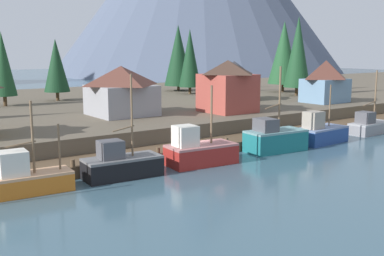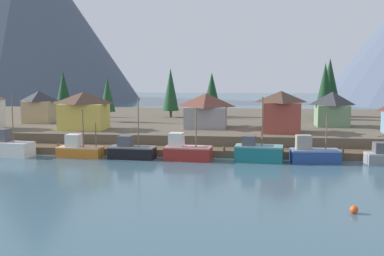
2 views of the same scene
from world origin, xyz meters
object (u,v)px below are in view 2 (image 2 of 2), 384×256
at_px(fishing_boat_red, 186,151).
at_px(house_red, 281,111).
at_px(conifer_mid_right, 325,88).
at_px(conifer_centre, 63,90).
at_px(conifer_back_left, 329,85).
at_px(house_grey, 206,110).
at_px(house_green, 332,108).
at_px(house_tan, 39,106).
at_px(fishing_boat_orange, 79,149).
at_px(fishing_boat_black, 131,151).
at_px(conifer_near_right, 212,91).
at_px(fishing_boat_white, 10,147).
at_px(house_yellow, 84,110).
at_px(fishing_boat_blue, 313,154).
at_px(channel_buoy, 354,209).
at_px(conifer_near_left, 107,94).
at_px(fishing_boat_teal, 258,152).
at_px(conifer_back_right, 171,90).

distance_m(fishing_boat_red, house_red, 18.48).
height_order(conifer_mid_right, conifer_centre, conifer_mid_right).
bearing_deg(conifer_back_left, house_grey, -135.59).
height_order(house_green, house_tan, house_green).
xyz_separation_m(house_grey, house_tan, (-31.77, 4.24, 0.04)).
height_order(fishing_boat_orange, conifer_back_left, conifer_back_left).
distance_m(fishing_boat_black, house_red, 24.53).
relative_size(house_green, conifer_near_right, 0.64).
height_order(fishing_boat_orange, conifer_near_right, conifer_near_right).
distance_m(fishing_boat_white, house_yellow, 14.54).
bearing_deg(fishing_boat_white, fishing_boat_black, 9.75).
bearing_deg(house_red, fishing_boat_blue, -73.57).
bearing_deg(channel_buoy, house_grey, 111.91).
relative_size(house_yellow, conifer_near_left, 0.89).
xyz_separation_m(conifer_back_left, conifer_centre, (-56.78, -6.29, -1.05)).
distance_m(fishing_boat_black, house_yellow, 16.80).
xyz_separation_m(house_tan, conifer_near_left, (12.28, 3.02, 2.17)).
bearing_deg(fishing_boat_teal, conifer_near_left, 144.17).
distance_m(house_red, conifer_mid_right, 24.88).
bearing_deg(conifer_near_left, fishing_boat_blue, -34.62).
relative_size(fishing_boat_orange, house_red, 1.03).
bearing_deg(conifer_mid_right, channel_buoy, -96.45).
bearing_deg(house_red, conifer_centre, 152.94).
height_order(house_red, conifer_near_right, conifer_near_right).
height_order(fishing_boat_red, fishing_boat_teal, fishing_boat_teal).
bearing_deg(house_yellow, fishing_boat_white, -118.63).
distance_m(fishing_boat_black, fishing_boat_red, 7.70).
height_order(conifer_near_right, conifer_back_left, conifer_back_left).
bearing_deg(fishing_boat_red, house_yellow, 151.75).
xyz_separation_m(conifer_near_left, conifer_mid_right, (41.88, 10.06, 1.10)).
bearing_deg(house_yellow, conifer_near_left, 88.57).
distance_m(fishing_boat_orange, conifer_near_right, 40.80).
bearing_deg(fishing_boat_orange, conifer_mid_right, 45.10).
bearing_deg(house_tan, fishing_boat_teal, -27.97).
distance_m(house_yellow, conifer_near_left, 12.41).
xyz_separation_m(fishing_boat_teal, conifer_centre, (-40.82, 34.71, 6.86)).
bearing_deg(conifer_mid_right, conifer_centre, 179.70).
relative_size(house_red, conifer_back_right, 0.63).
xyz_separation_m(house_red, house_grey, (-12.18, 5.17, -0.30)).
xyz_separation_m(conifer_back_left, conifer_back_right, (-33.41, -6.29, -0.89)).
bearing_deg(channel_buoy, conifer_near_right, 105.44).
relative_size(fishing_boat_blue, house_green, 1.06).
bearing_deg(fishing_boat_blue, house_green, 70.86).
xyz_separation_m(fishing_boat_black, house_green, (30.55, 21.52, 4.51)).
bearing_deg(fishing_boat_blue, house_red, 102.85).
xyz_separation_m(fishing_boat_black, house_red, (21.03, 11.72, 4.72)).
xyz_separation_m(fishing_boat_black, house_yellow, (-10.94, 11.90, 4.58)).
bearing_deg(fishing_boat_teal, fishing_boat_blue, 6.00).
relative_size(conifer_mid_right, conifer_back_left, 0.91).
relative_size(conifer_near_right, conifer_mid_right, 0.83).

